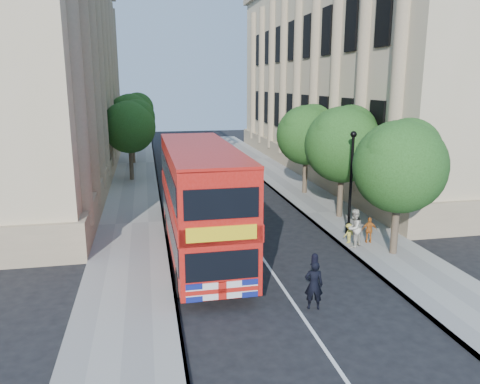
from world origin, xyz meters
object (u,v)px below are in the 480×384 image
box_van (182,195)px  police_constable (314,285)px  double_decker_bus (201,199)px  lamp_post (351,187)px  woman_pedestrian (354,228)px

box_van → police_constable: 12.80m
double_decker_bus → police_constable: size_ratio=6.08×
lamp_post → double_decker_bus: size_ratio=0.49×
woman_pedestrian → police_constable: bearing=16.5°
double_decker_bus → lamp_post: bearing=11.2°
box_van → police_constable: (3.45, -12.32, -0.40)m
lamp_post → woman_pedestrian: (-0.60, -1.88, -1.49)m
lamp_post → double_decker_bus: (-7.60, -1.56, 0.17)m
box_van → police_constable: bearing=-70.0°
lamp_post → woman_pedestrian: size_ratio=2.87×
double_decker_bus → police_constable: (3.14, -5.51, -1.82)m
lamp_post → double_decker_bus: bearing=-168.4°
box_van → double_decker_bus: bearing=-83.0°
lamp_post → box_van: (-7.91, 5.24, -1.25)m
double_decker_bus → police_constable: 6.60m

